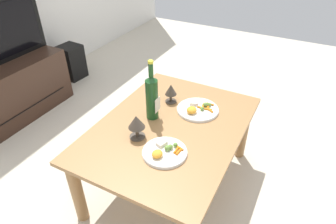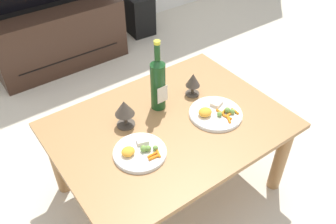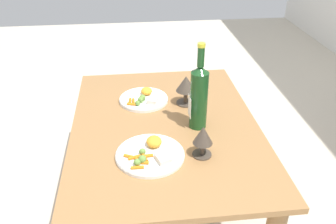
# 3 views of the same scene
# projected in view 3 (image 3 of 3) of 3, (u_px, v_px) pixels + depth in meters

# --- Properties ---
(ground_plane) EXTENTS (6.40, 6.40, 0.00)m
(ground_plane) POSITION_uv_depth(u_px,v_px,m) (166.00, 205.00, 1.84)
(ground_plane) COLOR beige
(dining_table) EXTENTS (1.11, 0.82, 0.49)m
(dining_table) POSITION_uv_depth(u_px,v_px,m) (165.00, 139.00, 1.63)
(dining_table) COLOR #9E7042
(dining_table) RESTS_ON ground_plane
(wine_bottle) EXTENTS (0.07, 0.08, 0.38)m
(wine_bottle) POSITION_uv_depth(u_px,v_px,m) (199.00, 95.00, 1.50)
(wine_bottle) COLOR #19471E
(wine_bottle) RESTS_ON dining_table
(goblet_left) EXTENTS (0.09, 0.09, 0.15)m
(goblet_left) POSITION_uv_depth(u_px,v_px,m) (186.00, 85.00, 1.70)
(goblet_left) COLOR #473D33
(goblet_left) RESTS_ON dining_table
(goblet_right) EXTENTS (0.08, 0.08, 0.13)m
(goblet_right) POSITION_uv_depth(u_px,v_px,m) (203.00, 137.00, 1.35)
(goblet_right) COLOR #473D33
(goblet_right) RESTS_ON dining_table
(dinner_plate_left) EXTENTS (0.24, 0.24, 0.05)m
(dinner_plate_left) POSITION_uv_depth(u_px,v_px,m) (144.00, 99.00, 1.77)
(dinner_plate_left) COLOR white
(dinner_plate_left) RESTS_ON dining_table
(dinner_plate_right) EXTENTS (0.27, 0.27, 0.05)m
(dinner_plate_right) POSITION_uv_depth(u_px,v_px,m) (150.00, 154.00, 1.38)
(dinner_plate_right) COLOR white
(dinner_plate_right) RESTS_ON dining_table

